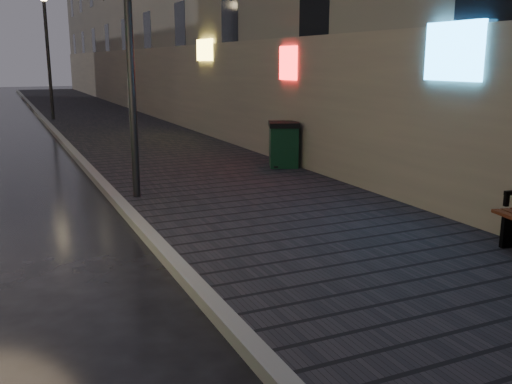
# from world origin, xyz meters

# --- Properties ---
(sidewalk) EXTENTS (4.60, 58.00, 0.15)m
(sidewalk) POSITION_xyz_m (3.90, 21.00, 0.07)
(sidewalk) COLOR black
(sidewalk) RESTS_ON ground
(curb) EXTENTS (0.20, 58.00, 0.15)m
(curb) POSITION_xyz_m (1.50, 21.00, 0.07)
(curb) COLOR slate
(curb) RESTS_ON ground
(lamp_near) EXTENTS (0.36, 0.36, 5.28)m
(lamp_near) POSITION_xyz_m (1.85, 6.00, 3.49)
(lamp_near) COLOR black
(lamp_near) RESTS_ON sidewalk
(lamp_far) EXTENTS (0.36, 0.36, 5.28)m
(lamp_far) POSITION_xyz_m (1.85, 22.00, 3.49)
(lamp_far) COLOR black
(lamp_far) RESTS_ON sidewalk
(trash_bin) EXTENTS (0.93, 0.93, 1.08)m
(trash_bin) POSITION_xyz_m (5.80, 7.62, 0.70)
(trash_bin) COLOR black
(trash_bin) RESTS_ON sidewalk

